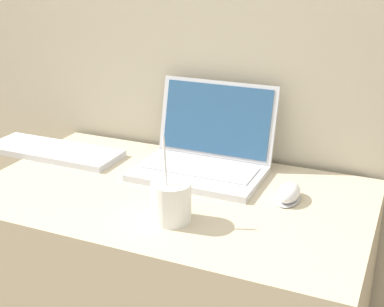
{
  "coord_description": "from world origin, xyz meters",
  "views": [
    {
      "loc": [
        0.59,
        -0.89,
        1.35
      ],
      "look_at": [
        0.03,
        0.4,
        0.81
      ],
      "focal_mm": 50.0,
      "sensor_mm": 36.0,
      "label": 1
    }
  ],
  "objects_px": {
    "laptop": "(205,153)",
    "drink_cup": "(171,201)",
    "computer_mouse": "(289,193)",
    "external_keyboard": "(54,151)"
  },
  "relations": [
    {
      "from": "computer_mouse",
      "to": "external_keyboard",
      "type": "distance_m",
      "value": 0.79
    },
    {
      "from": "computer_mouse",
      "to": "external_keyboard",
      "type": "bearing_deg",
      "value": 177.83
    },
    {
      "from": "laptop",
      "to": "external_keyboard",
      "type": "xyz_separation_m",
      "value": [
        -0.51,
        -0.07,
        -0.05
      ]
    },
    {
      "from": "computer_mouse",
      "to": "external_keyboard",
      "type": "xyz_separation_m",
      "value": [
        -0.79,
        0.03,
        -0.01
      ]
    },
    {
      "from": "drink_cup",
      "to": "computer_mouse",
      "type": "relative_size",
      "value": 1.9
    },
    {
      "from": "laptop",
      "to": "drink_cup",
      "type": "xyz_separation_m",
      "value": [
        0.05,
        -0.33,
        -0.0
      ]
    },
    {
      "from": "laptop",
      "to": "computer_mouse",
      "type": "relative_size",
      "value": 3.32
    },
    {
      "from": "laptop",
      "to": "external_keyboard",
      "type": "bearing_deg",
      "value": -171.89
    },
    {
      "from": "laptop",
      "to": "drink_cup",
      "type": "height_order",
      "value": "laptop"
    },
    {
      "from": "computer_mouse",
      "to": "external_keyboard",
      "type": "relative_size",
      "value": 0.25
    }
  ]
}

